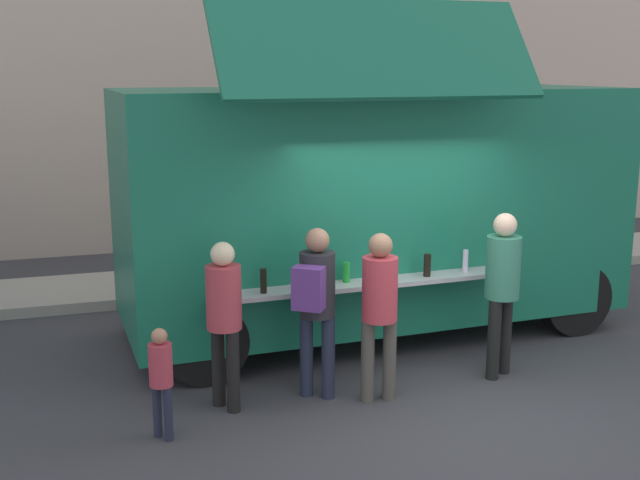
{
  "coord_description": "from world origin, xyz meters",
  "views": [
    {
      "loc": [
        -3.33,
        -6.37,
        3.25
      ],
      "look_at": [
        -0.66,
        2.09,
        1.3
      ],
      "focal_mm": 44.34,
      "sensor_mm": 36.0,
      "label": 1
    }
  ],
  "objects_px": {
    "trash_bin": "(553,235)",
    "customer_front_ordering": "(380,302)",
    "customer_mid_with_backpack": "(316,296)",
    "customer_extra_browsing": "(502,280)",
    "child_near_queue": "(161,374)",
    "food_truck_main": "(374,202)",
    "customer_rear_waiting": "(224,311)"
  },
  "relations": [
    {
      "from": "trash_bin",
      "to": "customer_front_ordering",
      "type": "bearing_deg",
      "value": -138.33
    },
    {
      "from": "customer_front_ordering",
      "to": "customer_mid_with_backpack",
      "type": "height_order",
      "value": "customer_mid_with_backpack"
    },
    {
      "from": "customer_front_ordering",
      "to": "customer_extra_browsing",
      "type": "xyz_separation_m",
      "value": [
        1.47,
        0.21,
        0.05
      ]
    },
    {
      "from": "child_near_queue",
      "to": "customer_mid_with_backpack",
      "type": "bearing_deg",
      "value": -22.46
    },
    {
      "from": "customer_mid_with_backpack",
      "to": "customer_extra_browsing",
      "type": "xyz_separation_m",
      "value": [
        2.04,
        -0.03,
        0.0
      ]
    },
    {
      "from": "trash_bin",
      "to": "customer_extra_browsing",
      "type": "relative_size",
      "value": 0.56
    },
    {
      "from": "food_truck_main",
      "to": "customer_rear_waiting",
      "type": "xyz_separation_m",
      "value": [
        -2.19,
        -1.74,
        -0.65
      ]
    },
    {
      "from": "customer_mid_with_backpack",
      "to": "customer_rear_waiting",
      "type": "relative_size",
      "value": 1.04
    },
    {
      "from": "customer_mid_with_backpack",
      "to": "customer_extra_browsing",
      "type": "bearing_deg",
      "value": -55.68
    },
    {
      "from": "trash_bin",
      "to": "customer_mid_with_backpack",
      "type": "relative_size",
      "value": 0.57
    },
    {
      "from": "food_truck_main",
      "to": "customer_mid_with_backpack",
      "type": "xyz_separation_m",
      "value": [
        -1.28,
        -1.77,
        -0.58
      ]
    },
    {
      "from": "food_truck_main",
      "to": "customer_mid_with_backpack",
      "type": "distance_m",
      "value": 2.26
    },
    {
      "from": "customer_front_ordering",
      "to": "child_near_queue",
      "type": "xyz_separation_m",
      "value": [
        -2.14,
        -0.2,
        -0.4
      ]
    },
    {
      "from": "customer_mid_with_backpack",
      "to": "child_near_queue",
      "type": "height_order",
      "value": "customer_mid_with_backpack"
    },
    {
      "from": "customer_extra_browsing",
      "to": "child_near_queue",
      "type": "height_order",
      "value": "customer_extra_browsing"
    },
    {
      "from": "customer_front_ordering",
      "to": "child_near_queue",
      "type": "bearing_deg",
      "value": 101.24
    },
    {
      "from": "food_truck_main",
      "to": "customer_mid_with_backpack",
      "type": "bearing_deg",
      "value": -128.4
    },
    {
      "from": "food_truck_main",
      "to": "child_near_queue",
      "type": "distance_m",
      "value": 3.74
    },
    {
      "from": "customer_mid_with_backpack",
      "to": "child_near_queue",
      "type": "distance_m",
      "value": 1.68
    },
    {
      "from": "trash_bin",
      "to": "child_near_queue",
      "type": "bearing_deg",
      "value": -147.09
    },
    {
      "from": "food_truck_main",
      "to": "customer_front_ordering",
      "type": "relative_size",
      "value": 3.59
    },
    {
      "from": "food_truck_main",
      "to": "customer_rear_waiting",
      "type": "distance_m",
      "value": 2.87
    },
    {
      "from": "customer_extra_browsing",
      "to": "food_truck_main",
      "type": "bearing_deg",
      "value": -7.35
    },
    {
      "from": "trash_bin",
      "to": "customer_front_ordering",
      "type": "xyz_separation_m",
      "value": [
        -4.86,
        -4.33,
        0.52
      ]
    },
    {
      "from": "food_truck_main",
      "to": "customer_front_ordering",
      "type": "distance_m",
      "value": 2.22
    },
    {
      "from": "customer_rear_waiting",
      "to": "food_truck_main",
      "type": "bearing_deg",
      "value": 8.93
    },
    {
      "from": "customer_extra_browsing",
      "to": "customer_mid_with_backpack",
      "type": "bearing_deg",
      "value": 59.07
    },
    {
      "from": "food_truck_main",
      "to": "child_near_queue",
      "type": "height_order",
      "value": "food_truck_main"
    },
    {
      "from": "child_near_queue",
      "to": "customer_extra_browsing",
      "type": "bearing_deg",
      "value": -31.58
    },
    {
      "from": "food_truck_main",
      "to": "trash_bin",
      "type": "bearing_deg",
      "value": 26.81
    },
    {
      "from": "customer_front_ordering",
      "to": "customer_rear_waiting",
      "type": "bearing_deg",
      "value": 85.66
    },
    {
      "from": "customer_mid_with_backpack",
      "to": "trash_bin",
      "type": "bearing_deg",
      "value": -17.97
    }
  ]
}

